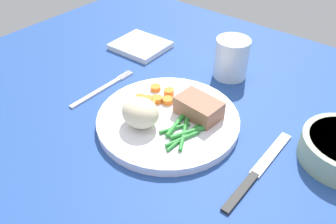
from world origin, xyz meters
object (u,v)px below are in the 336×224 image
Objects in this scene: knife at (257,171)px; water_glass at (231,61)px; fork at (103,89)px; napkin at (141,46)px; dinner_plate at (168,120)px; meat_portion at (197,106)px.

water_glass is at bearing 127.15° from knife.
fork is at bearing -129.39° from water_glass.
dinner_plate is at bearing -37.40° from napkin.
meat_portion is at bearing 10.76° from fork.
water_glass reaches higher than fork.
fork is at bearing -168.29° from meat_portion.
meat_portion is 17.34cm from water_glass.
dinner_plate is 17.35cm from fork.
napkin is (-41.72, 18.21, 0.46)cm from knife.
napkin reaches higher than knife.
meat_portion is at bearing -79.06° from water_glass.
dinner_plate is at bearing -0.10° from fork.
meat_portion is 21.48cm from fork.
knife is at bearing -16.36° from meat_portion.
water_glass reaches higher than meat_portion.
fork is 1.34× the size of napkin.
dinner_plate is 21.28cm from water_glass.
water_glass reaches higher than napkin.
knife reaches higher than fork.
water_glass is at bearing 100.94° from meat_portion.
fork is 1.93× the size of water_glass.
meat_portion reaches higher than fork.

